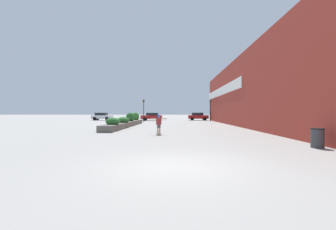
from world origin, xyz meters
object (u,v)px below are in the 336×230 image
Objects in this scene: car_center_right at (198,116)px; car_rightmost at (261,116)px; skateboarder at (159,122)px; car_center_left at (152,116)px; car_leftmost at (102,116)px; trash_bin at (317,138)px; traffic_light_right at (210,107)px; skateboard at (159,134)px; traffic_light_left at (144,107)px.

car_rightmost reaches higher than car_center_right.
car_center_left reaches higher than skateboarder.
car_center_right reaches higher than car_leftmost.
trash_bin is 0.23× the size of traffic_light_right.
car_center_right is (19.17, 0.59, 0.01)m from car_leftmost.
skateboard is 0.19× the size of traffic_light_left.
trash_bin is 30.24m from traffic_light_left.
skateboard is 0.81× the size of trash_bin.
traffic_light_left is (-9.89, -6.95, 1.72)m from car_center_right.
car_center_left is 1.07× the size of traffic_light_right.
skateboarder is at bearing 69.32° from skateboard.
traffic_light_left is 11.35m from traffic_light_right.
car_leftmost is 11.38m from traffic_light_left.
car_rightmost is at bearing 37.03° from skateboarder.
car_center_left is at bearing 76.47° from skateboard.
car_center_left reaches higher than skateboard.
car_leftmost is 19.18m from car_center_right.
skateboarder is at bearing 147.71° from car_rightmost.
car_rightmost reaches higher than car_leftmost.
skateboard is 31.51m from car_leftmost.
skateboarder is 0.33× the size of car_center_left.
car_center_right is at bearing 102.51° from traffic_light_right.
skateboarder is at bearing 142.54° from trash_bin.
car_leftmost is (-13.52, 28.45, 0.74)m from skateboard.
car_leftmost reaches higher than car_center_left.
trash_bin is at bearing -161.67° from car_center_left.
car_center_right is at bearing 85.45° from car_rightmost.
car_rightmost is 1.12× the size of traffic_light_right.
car_rightmost is (12.10, -0.96, 0.03)m from car_center_right.
traffic_light_left reaches higher than car_leftmost.
trash_bin is (7.46, -5.72, 0.37)m from skateboard.
car_center_right reaches higher than trash_bin.
car_rightmost is at bearing -87.19° from car_center_left.
car_center_right is at bearing 92.98° from trash_bin.
car_center_left is (-10.85, 32.76, 0.36)m from trash_bin.
traffic_light_right is at bearing 2.02° from traffic_light_left.
skateboard is 0.18× the size of car_center_right.
car_rightmost is at bearing 37.03° from skateboard.
trash_bin is 34.81m from car_center_right.
car_leftmost is at bearing 121.55° from trash_bin.
skateboarder is 31.50m from car_leftmost.
skateboarder is 23.65m from traffic_light_right.
trash_bin is 0.22× the size of car_center_left.
traffic_light_left is at bearing 105.24° from car_rightmost.
traffic_light_right is (7.11, 22.49, 1.62)m from skateboarder.
skateboarder is at bearing -79.14° from traffic_light_left.
car_center_right is (5.65, 29.05, 0.74)m from skateboard.
skateboard is 29.60m from car_center_right.
traffic_light_left reaches higher than skateboarder.
car_rightmost is 12.14m from traffic_light_right.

